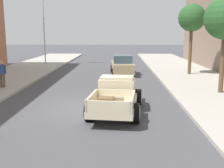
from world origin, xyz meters
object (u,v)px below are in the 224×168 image
Objects in this scene: pedestrian_sidewalk_left at (2,72)px; flagpole at (45,11)px; car_background_tan at (122,65)px; hotrod_truck_cream at (117,95)px; street_tree_second at (192,18)px.

pedestrian_sidewalk_left is 0.18× the size of flagpole.
flagpole reaches higher than pedestrian_sidewalk_left.
car_background_tan is 2.67× the size of pedestrian_sidewalk_left.
hotrod_truck_cream is 20.21m from flagpole.
street_tree_second reaches higher than hotrod_truck_cream.
street_tree_second reaches higher than car_background_tan.
car_background_tan is 10.04m from pedestrian_sidewalk_left.
car_background_tan is at bearing 173.37° from street_tree_second.
hotrod_truck_cream is at bearing -91.75° from car_background_tan.
hotrod_truck_cream is at bearing -119.29° from street_tree_second.
car_background_tan reaches higher than hotrod_truck_cream.
street_tree_second is (5.55, -0.65, 3.86)m from car_background_tan.
hotrod_truck_cream is 3.07× the size of pedestrian_sidewalk_left.
pedestrian_sidewalk_left is at bearing -138.42° from car_background_tan.
pedestrian_sidewalk_left is at bearing -86.95° from flagpole.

